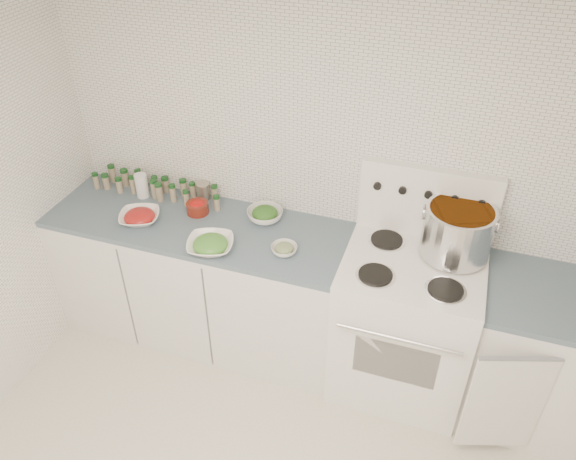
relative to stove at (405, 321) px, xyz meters
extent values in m
cube|color=white|center=(-0.48, 0.32, 0.75)|extent=(3.50, 0.02, 2.50)
cube|color=white|center=(-0.48, -1.19, 2.01)|extent=(3.50, 3.00, 0.02)
cube|color=white|center=(-1.30, 0.00, -0.06)|extent=(1.85, 0.62, 0.86)
cube|color=slate|center=(-1.30, 0.00, 0.39)|extent=(1.85, 0.62, 0.03)
cube|color=white|center=(0.00, -0.01, -0.04)|extent=(0.76, 0.65, 0.92)
cube|color=black|center=(0.00, -0.33, 0.00)|extent=(0.45, 0.01, 0.28)
cylinder|color=silver|center=(0.00, -0.37, 0.22)|extent=(0.65, 0.02, 0.02)
cube|color=white|center=(0.00, -0.01, 0.43)|extent=(0.76, 0.65, 0.01)
cube|color=white|center=(0.00, 0.28, 0.65)|extent=(0.76, 0.06, 0.43)
cylinder|color=silver|center=(-0.18, -0.17, 0.44)|extent=(0.21, 0.21, 0.01)
cylinder|color=black|center=(-0.18, -0.17, 0.45)|extent=(0.18, 0.18, 0.01)
cylinder|color=silver|center=(0.18, -0.17, 0.44)|extent=(0.21, 0.21, 0.01)
cylinder|color=black|center=(0.18, -0.17, 0.45)|extent=(0.18, 0.18, 0.01)
cylinder|color=silver|center=(-0.18, 0.15, 0.44)|extent=(0.21, 0.21, 0.01)
cylinder|color=black|center=(-0.18, 0.15, 0.45)|extent=(0.18, 0.18, 0.01)
cylinder|color=silver|center=(0.18, 0.15, 0.44)|extent=(0.21, 0.21, 0.01)
cylinder|color=black|center=(0.18, 0.15, 0.45)|extent=(0.18, 0.18, 0.01)
cylinder|color=black|center=(-0.28, 0.25, 0.72)|extent=(0.04, 0.02, 0.04)
cylinder|color=black|center=(-0.14, 0.25, 0.72)|extent=(0.04, 0.02, 0.04)
cylinder|color=black|center=(0.00, 0.25, 0.72)|extent=(0.04, 0.02, 0.04)
cylinder|color=black|center=(0.14, 0.25, 0.72)|extent=(0.04, 0.02, 0.04)
cylinder|color=black|center=(0.28, 0.25, 0.72)|extent=(0.04, 0.02, 0.04)
cube|color=white|center=(0.82, 0.00, -0.06)|extent=(0.89, 0.62, 0.86)
cube|color=white|center=(0.58, -0.37, -0.07)|extent=(0.39, 0.14, 0.70)
cylinder|color=silver|center=(0.19, 0.14, 0.59)|extent=(0.37, 0.37, 0.28)
cylinder|color=#C66B1C|center=(0.19, 0.14, 0.72)|extent=(0.33, 0.33, 0.03)
torus|color=silver|center=(0.00, 0.14, 0.68)|extent=(0.01, 0.09, 0.09)
torus|color=silver|center=(0.38, 0.14, 0.68)|extent=(0.01, 0.09, 0.09)
imported|color=white|center=(-1.63, -0.09, 0.43)|extent=(0.31, 0.31, 0.06)
ellipsoid|color=#B20F1F|center=(-1.63, -0.09, 0.44)|extent=(0.17, 0.17, 0.08)
imported|color=white|center=(-1.11, -0.21, 0.44)|extent=(0.32, 0.32, 0.06)
ellipsoid|color=#337D29|center=(-1.11, -0.21, 0.45)|extent=(0.19, 0.19, 0.08)
imported|color=white|center=(-0.92, 0.17, 0.44)|extent=(0.27, 0.27, 0.07)
ellipsoid|color=#1E5418|center=(-0.92, 0.17, 0.46)|extent=(0.16, 0.16, 0.07)
imported|color=white|center=(-0.71, -0.10, 0.43)|extent=(0.15, 0.15, 0.05)
ellipsoid|color=#2D4C1E|center=(-0.71, -0.10, 0.44)|extent=(0.11, 0.11, 0.05)
cylinder|color=#5F1A10|center=(-1.34, 0.11, 0.44)|extent=(0.14, 0.14, 0.07)
ellipsoid|color=#AF0C0E|center=(-1.34, 0.11, 0.46)|extent=(0.10, 0.10, 0.05)
cylinder|color=white|center=(-1.76, 0.16, 0.48)|extent=(0.09, 0.09, 0.16)
cylinder|color=gray|center=(-1.38, 0.26, 0.46)|extent=(0.11, 0.11, 0.11)
cylinder|color=gray|center=(-2.04, 0.26, 0.46)|extent=(0.04, 0.04, 0.11)
cylinder|color=#124117|center=(-2.04, 0.26, 0.52)|extent=(0.05, 0.05, 0.02)
cylinder|color=gray|center=(-1.94, 0.25, 0.45)|extent=(0.05, 0.05, 0.10)
cylinder|color=#124117|center=(-1.94, 0.25, 0.51)|extent=(0.05, 0.05, 0.02)
cylinder|color=gray|center=(-1.84, 0.26, 0.46)|extent=(0.04, 0.04, 0.11)
cylinder|color=#124117|center=(-1.84, 0.26, 0.52)|extent=(0.04, 0.04, 0.02)
cylinder|color=gray|center=(-1.71, 0.24, 0.45)|extent=(0.04, 0.04, 0.10)
cylinder|color=#124117|center=(-1.71, 0.24, 0.51)|extent=(0.04, 0.04, 0.02)
cylinder|color=gray|center=(-1.65, 0.26, 0.45)|extent=(0.05, 0.05, 0.09)
cylinder|color=#124117|center=(-1.65, 0.26, 0.50)|extent=(0.05, 0.05, 0.02)
cylinder|color=gray|center=(-1.51, 0.25, 0.46)|extent=(0.04, 0.04, 0.10)
cylinder|color=#124117|center=(-1.51, 0.25, 0.52)|extent=(0.05, 0.05, 0.02)
cylinder|color=gray|center=(-1.45, 0.25, 0.45)|extent=(0.04, 0.04, 0.09)
cylinder|color=#124117|center=(-1.45, 0.25, 0.50)|extent=(0.04, 0.04, 0.02)
cylinder|color=gray|center=(-1.30, 0.26, 0.45)|extent=(0.04, 0.04, 0.10)
cylinder|color=#124117|center=(-1.30, 0.26, 0.51)|extent=(0.04, 0.04, 0.02)
cylinder|color=gray|center=(-2.04, 0.17, 0.45)|extent=(0.05, 0.05, 0.09)
cylinder|color=#124117|center=(-2.04, 0.17, 0.50)|extent=(0.05, 0.05, 0.02)
cylinder|color=gray|center=(-1.93, 0.16, 0.45)|extent=(0.04, 0.04, 0.09)
cylinder|color=#124117|center=(-1.93, 0.16, 0.50)|extent=(0.04, 0.04, 0.02)
cylinder|color=gray|center=(-1.84, 0.18, 0.46)|extent=(0.04, 0.04, 0.11)
cylinder|color=#124117|center=(-1.84, 0.18, 0.52)|extent=(0.04, 0.04, 0.02)
cylinder|color=gray|center=(-1.63, 0.15, 0.46)|extent=(0.04, 0.04, 0.11)
cylinder|color=#124117|center=(-1.63, 0.15, 0.52)|extent=(0.05, 0.05, 0.02)
cylinder|color=gray|center=(-1.68, 0.17, 0.46)|extent=(0.04, 0.04, 0.11)
cylinder|color=#124117|center=(-1.68, 0.17, 0.53)|extent=(0.04, 0.04, 0.02)
cylinder|color=gray|center=(-1.55, 0.17, 0.45)|extent=(0.04, 0.04, 0.10)
cylinder|color=#124117|center=(-1.55, 0.17, 0.51)|extent=(0.04, 0.04, 0.02)
cylinder|color=gray|center=(-1.44, 0.15, 0.45)|extent=(0.04, 0.04, 0.10)
cylinder|color=#124117|center=(-1.44, 0.15, 0.51)|extent=(0.04, 0.04, 0.02)
cylinder|color=gray|center=(-1.24, 0.17, 0.45)|extent=(0.04, 0.04, 0.09)
cylinder|color=#124117|center=(-1.24, 0.17, 0.50)|extent=(0.04, 0.04, 0.02)
cylinder|color=gray|center=(-2.10, 0.15, 0.45)|extent=(0.04, 0.04, 0.10)
cylinder|color=#124117|center=(-2.10, 0.15, 0.51)|extent=(0.04, 0.04, 0.02)
camera|label=1|loc=(0.10, -2.43, 2.37)|focal=35.00mm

